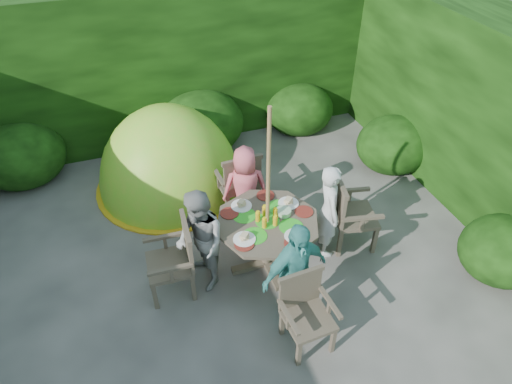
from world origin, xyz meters
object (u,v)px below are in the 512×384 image
object	(u,v)px
parasol_pole	(268,196)
patio_table	(268,228)
child_right	(329,211)
child_left	(200,242)
garden_chair_right	(348,212)
child_front	(295,274)
dome_tent	(172,185)
garden_chair_back	(239,182)
garden_chair_left	(176,258)
child_back	(245,188)
garden_chair_front	(305,310)

from	to	relation	value
parasol_pole	patio_table	bearing A→B (deg)	13.37
child_right	child_left	distance (m)	1.60
garden_chair_right	patio_table	bearing A→B (deg)	103.29
child_front	dome_tent	distance (m)	2.98
garden_chair_back	child_left	world-z (taller)	child_left
parasol_pole	child_front	xyz separation A→B (m)	(0.01, -0.80, -0.43)
child_right	garden_chair_left	bearing A→B (deg)	103.25
child_front	patio_table	bearing A→B (deg)	77.79
child_back	child_front	size ratio (longest dim) A/B	0.91
child_right	dome_tent	world-z (taller)	child_right
child_right	child_back	world-z (taller)	child_right
garden_chair_back	child_front	world-z (taller)	child_front
garden_chair_left	child_left	distance (m)	0.34
patio_table	garden_chair_front	size ratio (longest dim) A/B	1.49
garden_chair_left	child_left	xyz separation A→B (m)	(0.30, 0.01, 0.16)
garden_chair_left	garden_chair_back	world-z (taller)	garden_chair_back
child_right	child_front	world-z (taller)	child_front
parasol_pole	child_front	size ratio (longest dim) A/B	1.65
child_left	garden_chair_right	bearing A→B (deg)	82.51
garden_chair_right	child_left	size ratio (longest dim) A/B	0.74
child_left	child_front	bearing A→B (deg)	36.94
patio_table	dome_tent	world-z (taller)	dome_tent
patio_table	dome_tent	size ratio (longest dim) A/B	0.49
child_left	child_front	distance (m)	1.13
parasol_pole	dome_tent	xyz separation A→B (m)	(-0.81, 1.98, -1.10)
garden_chair_right	garden_chair_back	distance (m)	1.53
patio_table	garden_chair_back	bearing A→B (deg)	90.55
child_back	garden_chair_right	bearing A→B (deg)	154.72
child_front	child_left	bearing A→B (deg)	123.09
child_right	dome_tent	xyz separation A→B (m)	(-1.61, 1.97, -0.64)
child_left	dome_tent	bearing A→B (deg)	171.81
parasol_pole	child_left	world-z (taller)	parasol_pole
garden_chair_left	dome_tent	distance (m)	2.08
child_back	garden_chair_front	bearing A→B (deg)	100.11
parasol_pole	garden_chair_right	size ratio (longest dim) A/B	2.25
parasol_pole	garden_chair_back	distance (m)	1.25
garden_chair_left	child_right	world-z (taller)	child_right
child_back	child_right	bearing A→B (deg)	145.23
garden_chair_left	child_back	bearing A→B (deg)	129.58
child_left	parasol_pole	bearing A→B (deg)	81.94
garden_chair_right	garden_chair_back	size ratio (longest dim) A/B	1.03
garden_chair_left	garden_chair_front	world-z (taller)	garden_chair_left
child_left	patio_table	bearing A→B (deg)	82.01
child_right	dome_tent	distance (m)	2.63
parasol_pole	garden_chair_right	bearing A→B (deg)	1.54
garden_chair_right	garden_chair_back	world-z (taller)	garden_chair_right
parasol_pole	garden_chair_back	bearing A→B (deg)	90.33
garden_chair_right	garden_chair_front	world-z (taller)	garden_chair_right
garden_chair_right	child_back	xyz separation A→B (m)	(-1.10, 0.77, 0.09)
parasol_pole	garden_chair_front	distance (m)	1.28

